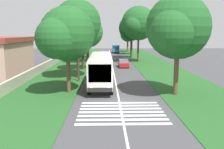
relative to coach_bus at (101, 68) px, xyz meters
The scene contains 23 objects.
ground 7.27m from the coach_bus, 164.98° to the right, with size 160.00×160.00×0.00m, color #424244.
grass_verge_left 10.69m from the coach_bus, 37.66° to the left, with size 120.00×8.00×0.04m, color #235623.
grass_verge_right 13.16m from the coach_bus, 50.33° to the right, with size 120.00×8.00×0.04m, color #235623.
centre_line 8.75m from the coach_bus, 12.25° to the right, with size 110.00×0.16×0.01m, color silver.
coach_bus is the anchor object (origin of this frame).
zebra_crossing 10.19m from the coach_bus, 169.59° to the right, with size 5.85×6.80×0.01m.
trailing_car_0 17.65m from the coach_bus, 12.54° to the right, with size 4.30×1.78×1.43m.
trailing_car_1 24.85m from the coach_bus, ahead, with size 4.30×1.78×1.43m.
trailing_car_2 30.35m from the coach_bus, ahead, with size 4.30×1.78×1.43m.
trailing_car_3 38.66m from the coach_bus, ahead, with size 4.30×1.78×1.43m.
trailing_minibus_0 50.38m from the coach_bus, ahead, with size 6.00×2.14×2.53m.
roadside_tree_left_0 25.69m from the coach_bus, ahead, with size 8.33×6.78×9.66m.
roadside_tree_left_1 15.28m from the coach_bus, 14.02° to the left, with size 6.51×5.29×8.70m.
roadside_tree_left_2 6.00m from the coach_bus, 130.07° to the left, with size 7.10×5.71×8.93m.
roadside_tree_left_3 34.10m from the coach_bus, ahead, with size 7.49×6.41×11.36m.
roadside_tree_left_4 8.74m from the coach_bus, 29.28° to the left, with size 7.89×6.42×10.72m.
roadside_tree_right_0 55.45m from the coach_bus, ahead, with size 5.96×4.81×8.04m.
roadside_tree_right_1 9.59m from the coach_bus, 118.02° to the right, with size 7.98×6.34×9.95m.
roadside_tree_right_2 34.82m from the coach_bus, 11.24° to the right, with size 7.18×6.24×10.46m.
roadside_tree_right_3 26.87m from the coach_bus, 16.22° to the right, with size 8.05×7.18×11.77m.
roadside_tree_right_4 45.22m from the coach_bus, ahead, with size 5.91×4.82×8.72m.
utility_pole 4.90m from the coach_bus, 41.13° to the left, with size 0.24×1.40×7.67m.
roadside_wall 16.58m from the coach_bus, 36.40° to the left, with size 70.00×0.40×1.24m, color #B2A893.
Camera 1 is at (-22.62, 1.19, 6.27)m, focal length 40.83 mm.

